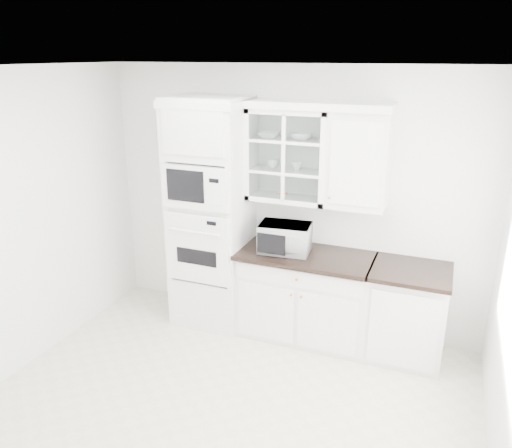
% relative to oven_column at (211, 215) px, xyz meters
% --- Properties ---
extents(ground, '(4.00, 3.50, 0.01)m').
position_rel_oven_column_xyz_m(ground, '(0.75, -1.42, -1.19)').
color(ground, beige).
rests_on(ground, ground).
extents(room_shell, '(4.00, 3.50, 2.70)m').
position_rel_oven_column_xyz_m(room_shell, '(0.75, -0.99, 0.58)').
color(room_shell, white).
rests_on(room_shell, ground).
extents(oven_column, '(0.76, 0.68, 2.40)m').
position_rel_oven_column_xyz_m(oven_column, '(0.00, 0.00, 0.00)').
color(oven_column, white).
rests_on(oven_column, ground).
extents(base_cabinet_run, '(1.32, 0.67, 0.92)m').
position_rel_oven_column_xyz_m(base_cabinet_run, '(1.03, 0.03, -0.74)').
color(base_cabinet_run, white).
rests_on(base_cabinet_run, ground).
extents(extra_base_cabinet, '(0.72, 0.67, 0.92)m').
position_rel_oven_column_xyz_m(extra_base_cabinet, '(2.03, 0.03, -0.74)').
color(extra_base_cabinet, white).
rests_on(extra_base_cabinet, ground).
extents(upper_cabinet_glass, '(0.80, 0.33, 0.90)m').
position_rel_oven_column_xyz_m(upper_cabinet_glass, '(0.78, 0.17, 0.65)').
color(upper_cabinet_glass, white).
rests_on(upper_cabinet_glass, room_shell).
extents(upper_cabinet_solid, '(0.55, 0.33, 0.90)m').
position_rel_oven_column_xyz_m(upper_cabinet_solid, '(1.46, 0.17, 0.65)').
color(upper_cabinet_solid, white).
rests_on(upper_cabinet_solid, room_shell).
extents(crown_molding, '(2.14, 0.38, 0.07)m').
position_rel_oven_column_xyz_m(crown_molding, '(0.68, 0.14, 1.14)').
color(crown_molding, white).
rests_on(crown_molding, room_shell).
extents(countertop_microwave, '(0.53, 0.46, 0.29)m').
position_rel_oven_column_xyz_m(countertop_microwave, '(0.81, 0.01, -0.14)').
color(countertop_microwave, white).
rests_on(countertop_microwave, base_cabinet_run).
extents(bowl_a, '(0.26, 0.26, 0.05)m').
position_rel_oven_column_xyz_m(bowl_a, '(0.57, 0.16, 0.84)').
color(bowl_a, white).
rests_on(bowl_a, upper_cabinet_glass).
extents(bowl_b, '(0.25, 0.25, 0.06)m').
position_rel_oven_column_xyz_m(bowl_b, '(0.90, 0.17, 0.84)').
color(bowl_b, white).
rests_on(bowl_b, upper_cabinet_glass).
extents(cup_a, '(0.13, 0.13, 0.08)m').
position_rel_oven_column_xyz_m(cup_a, '(0.61, 0.18, 0.55)').
color(cup_a, white).
rests_on(cup_a, upper_cabinet_glass).
extents(cup_b, '(0.11, 0.11, 0.09)m').
position_rel_oven_column_xyz_m(cup_b, '(0.86, 0.17, 0.55)').
color(cup_b, white).
rests_on(cup_b, upper_cabinet_glass).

